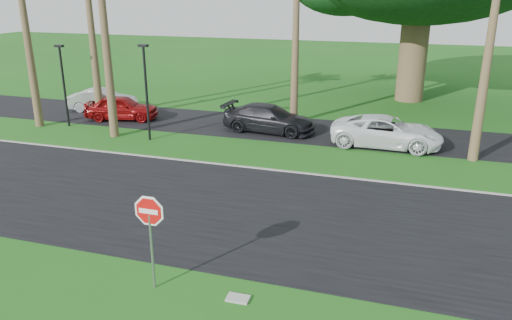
{
  "coord_description": "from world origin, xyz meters",
  "views": [
    {
      "loc": [
        6.18,
        -12.53,
        7.1
      ],
      "look_at": [
        1.54,
        2.14,
        1.8
      ],
      "focal_mm": 35.0,
      "sensor_mm": 36.0,
      "label": 1
    }
  ],
  "objects_px": {
    "car_silver": "(103,100)",
    "car_red": "(122,108)",
    "stop_sign_near": "(150,223)",
    "car_dark": "(269,119)",
    "car_minivan": "(387,132)"
  },
  "relations": [
    {
      "from": "stop_sign_near",
      "to": "car_dark",
      "type": "relative_size",
      "value": 0.54
    },
    {
      "from": "car_minivan",
      "to": "car_silver",
      "type": "bearing_deg",
      "value": 83.1
    },
    {
      "from": "car_silver",
      "to": "car_dark",
      "type": "distance_m",
      "value": 11.02
    },
    {
      "from": "car_red",
      "to": "car_minivan",
      "type": "distance_m",
      "value": 14.68
    },
    {
      "from": "car_silver",
      "to": "car_red",
      "type": "height_order",
      "value": "car_red"
    },
    {
      "from": "stop_sign_near",
      "to": "car_silver",
      "type": "relative_size",
      "value": 0.65
    },
    {
      "from": "car_red",
      "to": "car_dark",
      "type": "distance_m",
      "value": 8.67
    },
    {
      "from": "stop_sign_near",
      "to": "car_silver",
      "type": "height_order",
      "value": "stop_sign_near"
    },
    {
      "from": "stop_sign_near",
      "to": "car_silver",
      "type": "xyz_separation_m",
      "value": [
        -12.19,
        16.08,
        -1.11
      ]
    },
    {
      "from": "car_silver",
      "to": "car_minivan",
      "type": "bearing_deg",
      "value": -109.65
    },
    {
      "from": "car_red",
      "to": "car_minivan",
      "type": "xyz_separation_m",
      "value": [
        14.67,
        -0.71,
        0.02
      ]
    },
    {
      "from": "car_dark",
      "to": "car_red",
      "type": "bearing_deg",
      "value": 95.07
    },
    {
      "from": "car_red",
      "to": "car_minivan",
      "type": "height_order",
      "value": "car_minivan"
    },
    {
      "from": "car_minivan",
      "to": "car_red",
      "type": "bearing_deg",
      "value": 87.82
    },
    {
      "from": "car_dark",
      "to": "stop_sign_near",
      "type": "bearing_deg",
      "value": -170.55
    }
  ]
}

